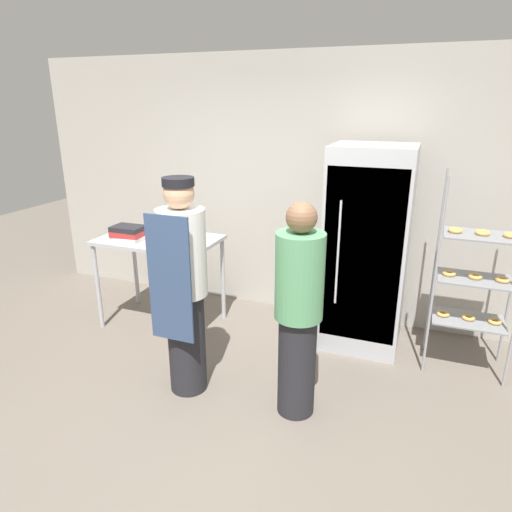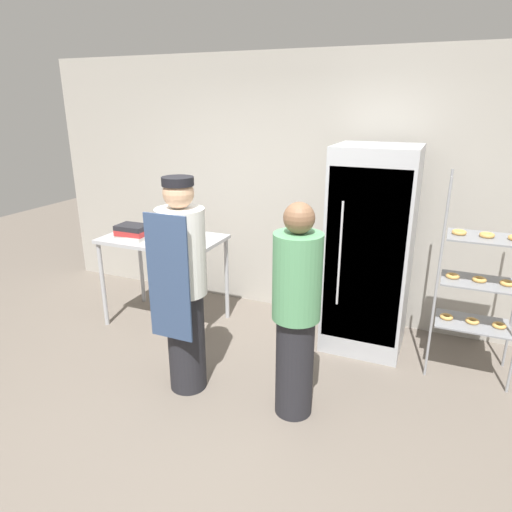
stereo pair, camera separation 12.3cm
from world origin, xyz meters
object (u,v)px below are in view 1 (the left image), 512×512
Objects in this scene: donut_box at (176,235)px; binder_stack at (128,233)px; blender_pitcher at (171,221)px; person_baker at (183,286)px; refrigerator at (367,250)px; baking_rack at (475,278)px; person_customer at (298,312)px.

donut_box is 0.85× the size of binder_stack.
blender_pitcher is 0.46m from binder_stack.
binder_stack is at bearing 143.71° from person_baker.
refrigerator is 1.75m from person_baker.
person_baker reaches higher than binder_stack.
baking_rack is 2.40m from person_baker.
person_baker is at bearing -151.42° from baking_rack.
binder_stack is (-0.44, -0.18, 0.03)m from donut_box.
person_baker is (0.80, -1.16, -0.17)m from blender_pitcher.
refrigerator is at bearing 47.08° from person_baker.
donut_box is at bearing 148.96° from person_customer.
refrigerator is 1.09× the size of person_baker.
donut_box is at bearing 122.85° from person_baker.
donut_box is 1.78m from person_customer.
person_baker is at bearing -36.29° from binder_stack.
person_baker is (0.61, -0.95, -0.08)m from donut_box.
person_customer reaches higher than binder_stack.
person_baker is (-1.19, -1.28, -0.04)m from refrigerator.
refrigerator is 6.07× the size of binder_stack.
donut_box is at bearing -48.33° from blender_pitcher.
baking_rack is at bearing -0.12° from blender_pitcher.
refrigerator is 1.84m from donut_box.
refrigerator is 2.30m from binder_stack.
person_customer is at bearing -103.15° from refrigerator.
refrigerator is at bearing 10.40° from donut_box.
refrigerator is 1.11× the size of baking_rack.
baking_rack reaches higher than donut_box.
binder_stack is at bearing 159.43° from person_customer.
blender_pitcher reaches higher than binder_stack.
person_customer reaches higher than donut_box.
person_customer reaches higher than blender_pitcher.
refrigerator is at bearing 76.85° from person_customer.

